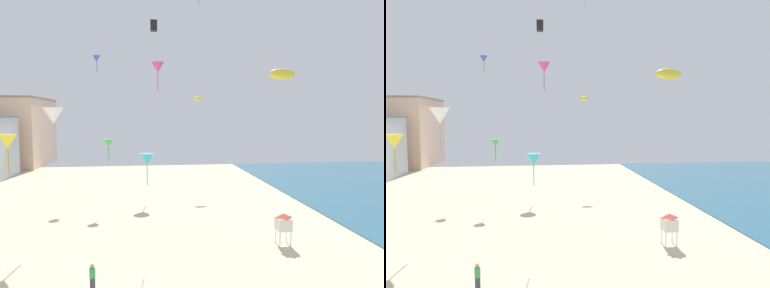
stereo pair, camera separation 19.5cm
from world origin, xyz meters
The scene contains 12 objects.
boardwalk_hotel_far centered at (-28.53, 63.84, 7.23)m, with size 14.24×16.46×14.46m.
kite_flyer centered at (-2.30, 9.03, 0.92)m, with size 0.34×0.34×1.64m.
lifeguard_stand centered at (11.63, 14.40, 1.84)m, with size 1.10×1.10×2.55m.
kite_yellow_delta centered at (-11.04, 19.59, 8.13)m, with size 1.49×1.49×3.39m.
kite_white_delta centered at (-7.17, 19.41, 10.33)m, with size 1.69×1.69×3.84m.
kite_green_delta centered at (-3.65, 27.79, 7.30)m, with size 1.08×1.08×2.46m.
kite_blue_delta centered at (-6.66, 39.66, 18.79)m, with size 1.06×1.06×2.41m.
kite_black_box centered at (1.50, 20.44, 18.48)m, with size 0.61×0.61×0.95m.
kite_cyan_delta centered at (0.64, 28.98, 5.22)m, with size 1.69×1.69×3.85m.
kite_yellow_parafoil centered at (13.07, 18.84, 14.15)m, with size 2.44×0.68×0.95m.
kite_magenta_delta centered at (1.85, 21.26, 14.89)m, with size 1.15×1.15×2.62m.
kite_yellow_parafoil_2 centered at (7.94, 37.58, 13.00)m, with size 1.43×0.40×0.56m.
Camera 2 is at (1.42, -9.96, 10.11)m, focal length 30.46 mm.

